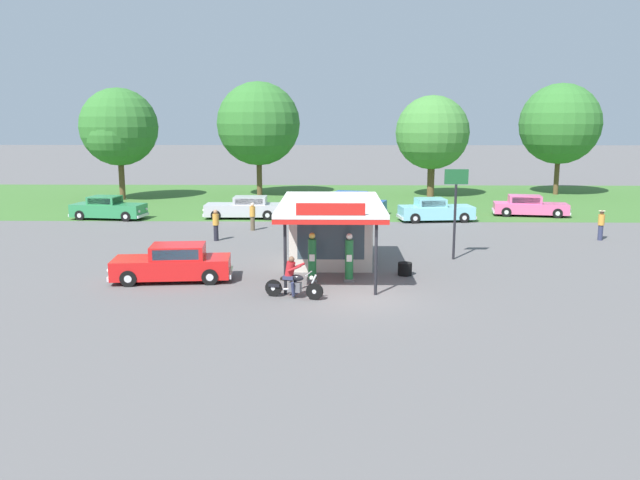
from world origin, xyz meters
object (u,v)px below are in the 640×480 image
Objects in this scene: parked_car_back_row_centre at (244,208)px; spare_tire_stack at (405,269)px; featured_classic_sedan at (173,264)px; parked_car_back_row_left at (348,204)px; motorcycle_with_rider at (293,281)px; gas_pump_nearside at (312,259)px; parked_car_back_row_right at (529,206)px; gas_pump_offside at (349,259)px; parked_car_back_row_centre_right at (108,209)px; bystander_admiring_sedan at (601,224)px; parked_car_back_row_far_right at (435,211)px; bystander_standing_back_lot at (253,216)px; roadside_pole_sign at (456,198)px; bystander_leaning_by_kiosk at (216,224)px.

spare_tire_stack is at bearing -60.64° from parked_car_back_row_centre.
featured_classic_sedan is 20.54m from parked_car_back_row_left.
gas_pump_nearside is at bearing 76.27° from motorcycle_with_rider.
gas_pump_nearside is 23.50m from parked_car_back_row_right.
parked_car_back_row_centre is 18.40m from spare_tire_stack.
parked_car_back_row_centre_right is at bearing 133.44° from gas_pump_offside.
gas_pump_offside is at bearing -156.33° from spare_tire_stack.
parked_car_back_row_centre reaches higher than spare_tire_stack.
spare_tire_stack is at bearing 38.77° from motorcycle_with_rider.
spare_tire_stack is at bearing -144.42° from bystander_admiring_sedan.
bystander_admiring_sedan is (13.63, -9.61, 0.17)m from parked_car_back_row_left.
bystander_admiring_sedan reaches higher than parked_car_back_row_centre_right.
spare_tire_stack is at bearing 23.67° from gas_pump_offside.
bystander_admiring_sedan is at bearing -39.84° from parked_car_back_row_far_right.
parked_car_back_row_far_right is at bearing -160.09° from parked_car_back_row_right.
bystander_standing_back_lot reaches higher than motorcycle_with_rider.
parked_car_back_row_centre is 19.58m from parked_car_back_row_right.
roadside_pole_sign is (7.21, 6.90, 2.29)m from motorcycle_with_rider.
gas_pump_nearside reaches higher than gas_pump_offside.
roadside_pole_sign is at bearing 43.73° from motorcycle_with_rider.
parked_car_back_row_far_right is at bearing 64.84° from gas_pump_nearside.
parked_car_back_row_centre_right is at bearing 130.56° from gas_pump_nearside.
parked_car_back_row_centre_right is 3.07× the size of bystander_admiring_sedan.
bystander_admiring_sedan is (20.67, -7.70, 0.21)m from parked_car_back_row_centre.
parked_car_back_row_centre is (-4.47, 19.69, 0.03)m from motorcycle_with_rider.
motorcycle_with_rider is at bearing -77.38° from bystander_standing_back_lot.
bystander_standing_back_lot is (-18.37, -6.36, 0.23)m from parked_car_back_row_right.
gas_pump_nearside reaches higher than bystander_admiring_sedan.
spare_tire_stack is (9.62, 1.12, -0.43)m from featured_classic_sedan.
parked_car_back_row_centre_right is 23.81m from spare_tire_stack.
parked_car_back_row_far_right reaches higher than parked_car_back_row_centre.
parked_car_back_row_left is 18.06m from spare_tire_stack.
spare_tire_stack is at bearing 15.06° from gas_pump_nearside.
parked_car_back_row_far_right is 3.06× the size of bystander_admiring_sedan.
bystander_admiring_sedan is (14.05, 9.39, -0.02)m from gas_pump_offside.
parked_car_back_row_centre is (-12.65, 1.01, -0.00)m from parked_car_back_row_far_right.
motorcycle_with_rider is 0.41× the size of parked_car_back_row_right.
parked_car_back_row_far_right is 7.30m from parked_car_back_row_right.
gas_pump_nearside is at bearing 0.67° from featured_classic_sedan.
bystander_leaning_by_kiosk is at bearing -115.29° from bystander_standing_back_lot.
parked_car_back_row_far_right is 15.46m from spare_tire_stack.
parked_car_back_row_centre is at bearing 106.63° from gas_pump_nearside.
bystander_leaning_by_kiosk is 2.86× the size of spare_tire_stack.
spare_tire_stack is at bearing -54.80° from bystander_standing_back_lot.
parked_car_back_row_left is 9.43× the size of spare_tire_stack.
motorcycle_with_rider is 1.32× the size of bystander_admiring_sedan.
spare_tire_stack is (18.07, -15.49, -0.43)m from parked_car_back_row_centre_right.
bystander_standing_back_lot reaches higher than bystander_admiring_sedan.
parked_car_back_row_far_right reaches higher than parked_car_back_row_right.
bystander_standing_back_lot is (-3.31, 14.81, 0.23)m from motorcycle_with_rider.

